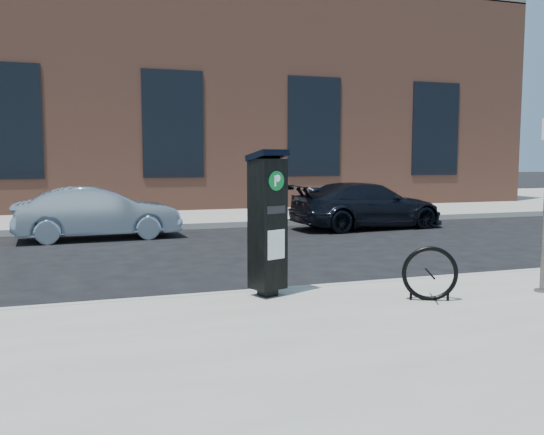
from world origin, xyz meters
name	(u,v)px	position (x,y,z in m)	size (l,w,h in m)	color
ground	(309,297)	(0.00, 0.00, 0.00)	(120.00, 120.00, 0.00)	black
sidewalk_far	(166,208)	(0.00, 14.00, 0.07)	(60.00, 12.00, 0.15)	gray
curb_near	(309,292)	(0.00, -0.02, 0.07)	(60.00, 0.12, 0.16)	#9E9B93
curb_far	(197,226)	(0.00, 8.02, 0.07)	(60.00, 0.12, 0.16)	#9E9B93
building	(154,103)	(0.00, 17.00, 4.15)	(28.00, 10.05, 8.25)	brown
parking_kiosk	(268,222)	(-0.70, -0.35, 1.09)	(0.53, 0.50, 1.83)	black
bike_rack	(430,274)	(1.10, -1.21, 0.48)	(0.64, 0.32, 0.67)	black
car_silver	(98,213)	(-2.56, 6.82, 0.61)	(1.30, 3.72, 1.23)	#8DA1B4
car_dark	(367,205)	(4.39, 6.73, 0.62)	(1.73, 4.25, 1.23)	black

